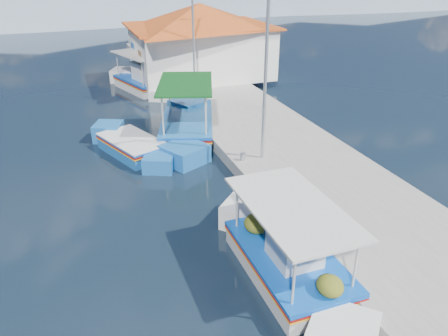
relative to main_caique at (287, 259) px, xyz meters
name	(u,v)px	position (x,y,z in m)	size (l,w,h in m)	color
ground	(156,217)	(-2.64, 3.85, -0.44)	(160.00, 160.00, 0.00)	black
quay	(252,125)	(3.26, 9.85, -0.19)	(5.00, 44.00, 0.50)	#99958F
bollards	(215,128)	(1.16, 9.10, 0.21)	(0.20, 17.20, 0.30)	#A5A8AD
main_caique	(287,259)	(0.00, 0.00, 0.00)	(2.10, 6.98, 2.30)	silver
caique_green_canopy	(186,128)	(0.10, 10.08, -0.02)	(3.73, 7.16, 2.81)	#1B5CA4
caique_blue_hull	(133,147)	(-2.47, 9.10, -0.17)	(2.98, 5.26, 1.01)	#1B5CA4
caique_far	(143,82)	(-0.29, 18.59, 0.01)	(3.43, 6.63, 2.44)	silver
harbor_building	(200,39)	(3.55, 18.85, 2.33)	(10.49, 10.49, 4.40)	white
lamp_post_near	(263,71)	(1.86, 5.85, 3.41)	(1.21, 0.14, 6.00)	#A5A8AD
lamp_post_far	(192,32)	(1.86, 14.85, 3.41)	(1.21, 0.14, 6.00)	#A5A8AD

